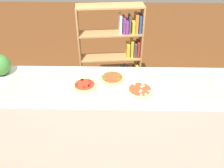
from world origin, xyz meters
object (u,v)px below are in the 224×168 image
(pizza_mushroom_2, at_px, (140,90))
(bookshelf, at_px, (119,57))
(watermelon, at_px, (0,65))
(pizza_spinach_1, at_px, (112,78))
(pizza_pepperoni_0, at_px, (85,85))

(pizza_mushroom_2, xyz_separation_m, bookshelf, (-0.19, 1.08, -0.25))
(pizza_mushroom_2, distance_m, watermelon, 1.48)
(bookshelf, bearing_deg, pizza_mushroom_2, -80.04)
(pizza_spinach_1, bearing_deg, pizza_mushroom_2, -37.09)
(pizza_spinach_1, xyz_separation_m, bookshelf, (0.08, 0.88, -0.25))
(pizza_pepperoni_0, distance_m, pizza_spinach_1, 0.30)
(pizza_mushroom_2, bearing_deg, pizza_pepperoni_0, 172.70)
(watermelon, bearing_deg, pizza_pepperoni_0, -12.90)
(watermelon, xyz_separation_m, bookshelf, (1.26, 0.81, -0.34))
(pizza_mushroom_2, height_order, watermelon, watermelon)
(pizza_mushroom_2, height_order, bookshelf, bookshelf)
(pizza_pepperoni_0, xyz_separation_m, bookshelf, (0.35, 1.01, -0.25))
(pizza_mushroom_2, bearing_deg, watermelon, 169.17)
(pizza_spinach_1, distance_m, watermelon, 1.18)
(pizza_mushroom_2, relative_size, watermelon, 1.11)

